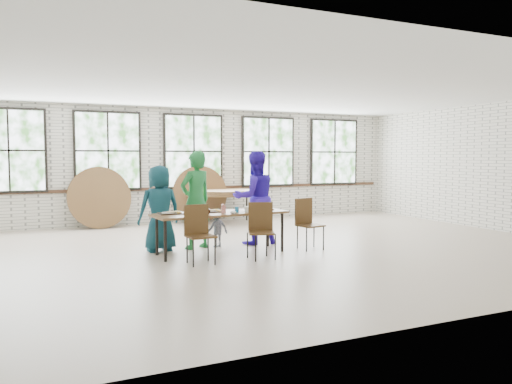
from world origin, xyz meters
TOP-DOWN VIEW (x-y plane):
  - room at (0.00, 4.44)m, footprint 12.00×12.00m
  - dining_table at (-0.89, -0.03)m, footprint 2.46×1.00m
  - chair_near_left at (-1.50, -0.64)m, footprint 0.45×0.44m
  - chair_near_right at (-0.40, -0.69)m, footprint 0.54×0.53m
  - chair_spare at (0.75, -0.26)m, footprint 0.50×0.49m
  - adult_teal at (-1.83, 0.62)m, footprint 0.82×0.57m
  - adult_green at (-1.14, 0.62)m, footprint 0.78×0.65m
  - toddler at (-0.72, 0.62)m, footprint 0.51×0.35m
  - adult_blue at (0.07, 0.62)m, footprint 0.90×0.71m
  - storage_table at (0.60, 3.80)m, footprint 1.86×0.90m
  - tabletop_clutter at (-0.80, -0.05)m, footprint 2.10×0.64m
  - round_tops_stacked at (0.60, 3.80)m, footprint 1.50×1.50m
  - round_tops_leaning at (-1.59, 4.23)m, footprint 4.07×0.41m

SIDE VIEW (x-z plane):
  - toddler at x=-0.72m, z-range 0.00..0.73m
  - chair_near_left at x=-1.50m, z-range 0.08..1.03m
  - chair_near_right at x=-0.40m, z-range 0.08..1.03m
  - chair_spare at x=0.75m, z-range 0.08..1.03m
  - storage_table at x=0.60m, z-range 0.32..1.06m
  - dining_table at x=-0.89m, z-range 0.32..1.06m
  - round_tops_leaning at x=-1.59m, z-range -0.01..1.48m
  - tabletop_clutter at x=-0.80m, z-range 0.71..0.82m
  - adult_teal at x=-1.83m, z-range 0.00..1.58m
  - round_tops_stacked at x=0.60m, z-range 0.74..0.87m
  - adult_green at x=-1.14m, z-range 0.00..1.83m
  - adult_blue at x=0.07m, z-range 0.00..1.84m
  - room at x=0.00m, z-range -4.17..7.83m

